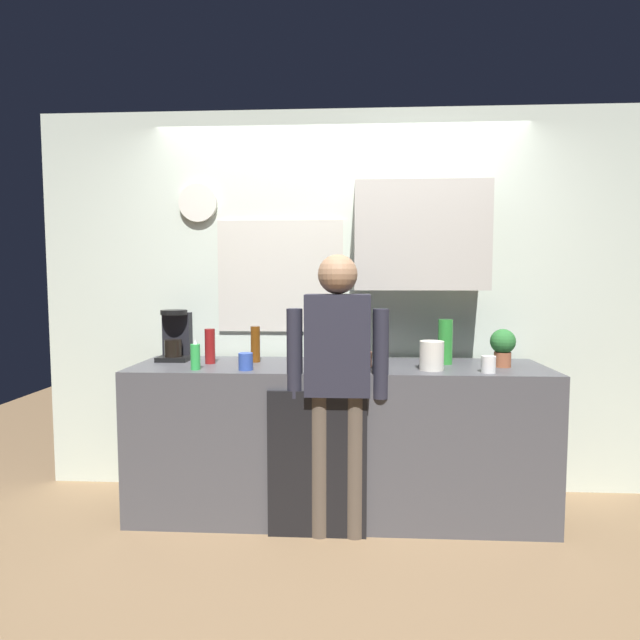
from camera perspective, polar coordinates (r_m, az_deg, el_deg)
The scene contains 15 objects.
ground_plane at distance 3.19m, azimuth 1.90°, elevation -22.76°, with size 8.00×8.00×0.00m, color #8C6D4C.
kitchen_counter at distance 3.29m, azimuth 2.03°, elevation -13.09°, with size 2.53×0.64×0.93m, color #4C4C51.
dishwasher_panel at distance 2.99m, azimuth -0.34°, elevation -15.83°, with size 0.56×0.02×0.84m, color black.
back_wall_assembly at distance 3.53m, azimuth 3.23°, elevation 2.98°, with size 4.13×0.42×2.60m.
coffee_maker at distance 3.49m, azimuth -15.74°, elevation -1.90°, with size 0.20×0.20×0.33m.
bottle_amber_beer at distance 3.30m, azimuth -7.20°, elevation -2.68°, with size 0.06×0.06×0.23m, color brown.
bottle_clear_soda at distance 3.29m, azimuth 13.76°, elevation -2.36°, with size 0.09×0.09×0.28m, color #2D8C33.
bottle_red_vinegar at distance 3.29m, azimuth -12.14°, elevation -2.86°, with size 0.06×0.06×0.22m, color maroon.
cup_terracotta_mug at distance 3.11m, azimuth 5.07°, elevation -4.39°, with size 0.08×0.08×0.09m, color #B26647.
cup_white_mug at distance 3.07m, azimuth 18.24°, elevation -4.70°, with size 0.08×0.08×0.10m, color white.
cup_blue_mug at distance 3.03m, azimuth -8.27°, elevation -4.59°, with size 0.08×0.08×0.10m, color #3351B2.
potted_plant at distance 3.28m, azimuth 19.67°, elevation -2.66°, with size 0.15×0.15×0.23m.
dish_soap at distance 3.09m, azimuth -13.70°, elevation -3.96°, with size 0.06×0.06×0.18m.
storage_canister at distance 3.06m, azimuth 12.32°, elevation -3.89°, with size 0.14×0.14×0.17m, color silver.
person_at_sink at distance 2.88m, azimuth 1.95°, elevation -5.74°, with size 0.57×0.22×1.60m.
Camera 1 is at (0.06, -2.83, 1.46)m, focal length 28.76 mm.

